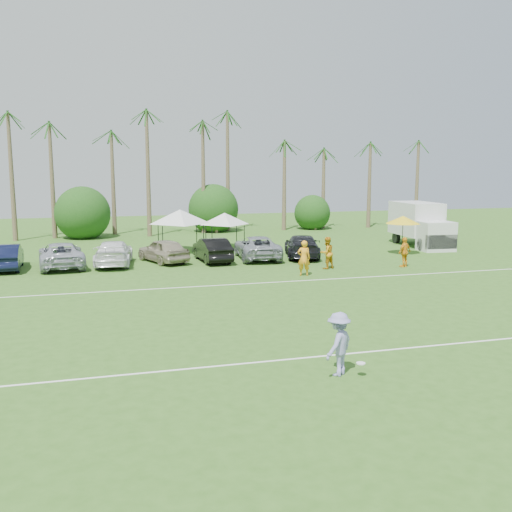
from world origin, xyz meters
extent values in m
plane|color=#305C1B|center=(0.00, 0.00, 0.00)|extent=(120.00, 120.00, 0.00)
cube|color=white|center=(0.00, 2.00, 0.01)|extent=(80.00, 0.10, 0.01)
cube|color=white|center=(0.00, 14.00, 0.01)|extent=(80.00, 0.10, 0.01)
cone|color=brown|center=(-12.00, 38.00, 5.00)|extent=(0.44, 0.44, 10.00)
cone|color=brown|center=(-8.00, 38.00, 5.50)|extent=(0.44, 0.44, 11.00)
cone|color=brown|center=(-4.00, 38.00, 4.00)|extent=(0.44, 0.44, 8.00)
cone|color=brown|center=(0.00, 38.00, 4.50)|extent=(0.44, 0.44, 9.00)
cone|color=brown|center=(4.00, 38.00, 5.00)|extent=(0.44, 0.44, 10.00)
cone|color=brown|center=(8.00, 38.00, 5.50)|extent=(0.44, 0.44, 11.00)
cone|color=brown|center=(13.00, 38.00, 4.00)|extent=(0.44, 0.44, 8.00)
cone|color=brown|center=(18.00, 38.00, 4.50)|extent=(0.44, 0.44, 9.00)
cone|color=brown|center=(23.00, 38.00, 5.00)|extent=(0.44, 0.44, 10.00)
cone|color=brown|center=(27.00, 38.00, 5.50)|extent=(0.44, 0.44, 11.00)
cylinder|color=brown|center=(-6.00, 39.00, 0.70)|extent=(0.30, 0.30, 1.40)
sphere|color=#153E11|center=(-6.00, 39.00, 1.80)|extent=(4.00, 4.00, 4.00)
cylinder|color=brown|center=(6.00, 39.00, 0.70)|extent=(0.30, 0.30, 1.40)
sphere|color=#153E11|center=(6.00, 39.00, 1.80)|extent=(4.00, 4.00, 4.00)
cylinder|color=brown|center=(16.00, 39.00, 0.70)|extent=(0.30, 0.30, 1.40)
sphere|color=#153E11|center=(16.00, 39.00, 1.80)|extent=(4.00, 4.00, 4.00)
imported|color=orange|center=(6.35, 15.41, 1.01)|extent=(0.83, 0.65, 2.01)
imported|color=orange|center=(8.48, 17.15, 0.97)|extent=(1.13, 1.00, 1.94)
imported|color=orange|center=(13.33, 16.43, 0.93)|extent=(1.18, 0.86, 1.85)
cube|color=silver|center=(19.45, 25.33, 2.11)|extent=(2.92, 4.91, 2.57)
cube|color=silver|center=(19.20, 22.05, 1.08)|extent=(2.50, 2.02, 2.16)
cube|color=black|center=(19.14, 21.28, 0.77)|extent=(2.38, 0.49, 1.03)
cube|color=#E5590C|center=(20.74, 25.23, 1.64)|extent=(0.15, 1.64, 0.92)
cylinder|color=black|center=(18.19, 22.34, 0.46)|extent=(0.38, 0.95, 0.92)
cylinder|color=black|center=(20.24, 22.18, 0.46)|extent=(0.38, 0.95, 0.92)
cylinder|color=black|center=(18.52, 26.64, 0.46)|extent=(0.38, 0.95, 0.92)
cylinder|color=black|center=(20.57, 26.48, 0.46)|extent=(0.38, 0.95, 0.92)
cylinder|color=black|center=(-0.47, 25.21, 1.03)|extent=(0.06, 0.06, 2.06)
cylinder|color=black|center=(2.42, 25.21, 1.03)|extent=(0.06, 0.06, 2.06)
cylinder|color=black|center=(-0.47, 28.10, 1.03)|extent=(0.06, 0.06, 2.06)
cylinder|color=black|center=(2.42, 28.10, 1.03)|extent=(0.06, 0.06, 2.06)
pyramid|color=silver|center=(0.98, 26.66, 3.09)|extent=(4.45, 4.45, 1.03)
cylinder|color=black|center=(3.33, 26.74, 0.89)|extent=(0.06, 0.06, 1.78)
cylinder|color=black|center=(5.81, 26.74, 0.89)|extent=(0.06, 0.06, 1.78)
cylinder|color=black|center=(3.33, 29.22, 0.89)|extent=(0.06, 0.06, 1.78)
cylinder|color=black|center=(5.81, 29.22, 0.89)|extent=(0.06, 0.06, 1.78)
pyramid|color=silver|center=(4.57, 27.98, 2.67)|extent=(3.85, 3.85, 0.89)
cylinder|color=black|center=(15.87, 21.12, 1.23)|extent=(0.05, 0.05, 2.46)
cone|color=yellow|center=(15.87, 21.12, 2.46)|extent=(2.46, 2.46, 0.56)
imported|color=#8D8CC6|center=(1.81, 0.32, 0.94)|extent=(1.39, 1.31, 1.89)
cylinder|color=white|center=(2.38, 0.01, 0.41)|extent=(0.27, 0.27, 0.03)
imported|color=#101634|center=(-10.16, 22.11, 0.77)|extent=(1.85, 4.76, 1.54)
imported|color=#A9ADB9|center=(-7.04, 22.03, 0.77)|extent=(3.07, 5.78, 1.54)
imported|color=white|center=(-3.91, 22.02, 0.77)|extent=(2.74, 5.53, 1.54)
imported|color=tan|center=(-0.78, 22.28, 0.77)|extent=(3.32, 4.89, 1.54)
imported|color=black|center=(2.34, 21.75, 0.77)|extent=(1.93, 4.78, 1.54)
imported|color=#8D929B|center=(5.47, 22.00, 0.77)|extent=(3.10, 5.78, 1.54)
imported|color=black|center=(8.60, 21.80, 0.77)|extent=(3.49, 5.70, 1.54)
camera|label=1|loc=(-4.86, -14.48, 6.01)|focal=40.00mm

